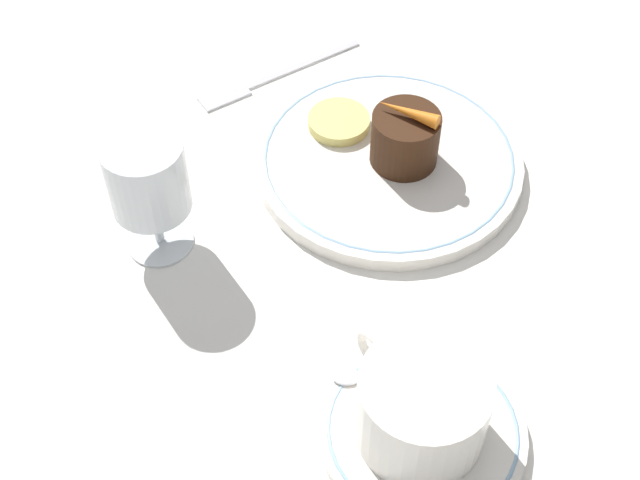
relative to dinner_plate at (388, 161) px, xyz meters
name	(u,v)px	position (x,y,z in m)	size (l,w,h in m)	color
ground_plane	(362,218)	(-0.04, 0.06, -0.01)	(3.00, 3.00, 0.00)	white
dinner_plate	(388,161)	(0.00, 0.00, 0.00)	(0.24, 0.24, 0.01)	white
saucer	(422,432)	(-0.23, 0.15, 0.00)	(0.15, 0.15, 0.01)	white
coffee_cup	(422,406)	(-0.23, 0.15, 0.04)	(0.12, 0.09, 0.07)	white
spoon	(387,376)	(-0.18, 0.14, 0.00)	(0.07, 0.10, 0.00)	silver
wine_glass	(148,182)	(0.04, 0.21, 0.07)	(0.07, 0.07, 0.11)	silver
fork	(264,79)	(0.17, 0.03, -0.01)	(0.03, 0.18, 0.01)	silver
dessert_cake	(405,139)	(-0.01, -0.01, 0.03)	(0.06, 0.06, 0.05)	#381E0F
carrot_garnish	(408,112)	(-0.01, -0.01, 0.06)	(0.06, 0.04, 0.01)	orange
pineapple_slice	(339,122)	(0.06, 0.01, 0.01)	(0.06, 0.06, 0.01)	#EFE075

